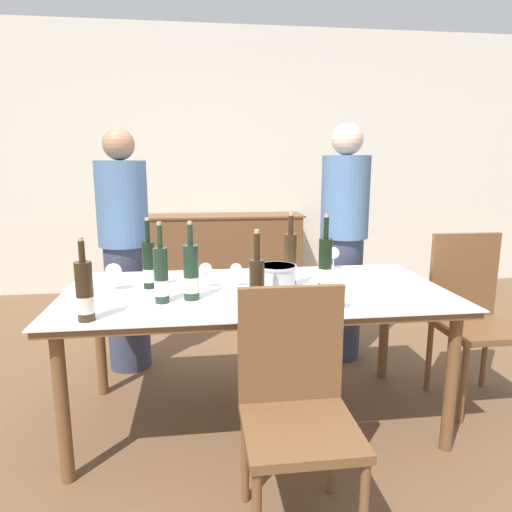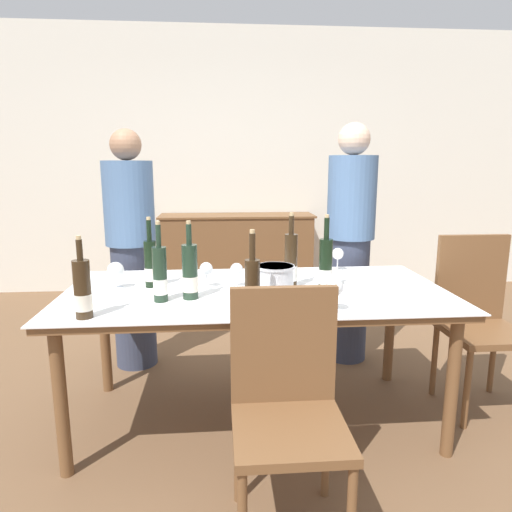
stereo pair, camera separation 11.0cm
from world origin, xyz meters
name	(u,v)px [view 1 (the left image)]	position (x,y,z in m)	size (l,w,h in m)	color
ground_plane	(256,418)	(0.00, 0.00, 0.00)	(12.00, 12.00, 0.00)	brown
back_wall	(223,163)	(0.00, 2.80, 1.40)	(8.00, 0.10, 2.80)	silver
sideboard_cabinet	(226,255)	(0.00, 2.51, 0.43)	(1.63, 0.46, 0.86)	brown
dining_table	(256,301)	(0.00, 0.00, 0.68)	(1.98, 0.99, 0.74)	brown
ice_bucket	(277,281)	(0.08, -0.19, 0.83)	(0.19, 0.19, 0.17)	silver
wine_bottle_0	(85,293)	(-0.77, -0.39, 0.86)	(0.07, 0.07, 0.36)	#332314
wine_bottle_1	(191,274)	(-0.33, -0.13, 0.87)	(0.08, 0.08, 0.38)	#1E3323
wine_bottle_2	(290,262)	(0.19, 0.02, 0.88)	(0.07, 0.07, 0.40)	#332314
wine_bottle_3	(257,288)	(-0.05, -0.40, 0.86)	(0.07, 0.07, 0.38)	#332314
wine_bottle_4	(149,266)	(-0.56, 0.10, 0.86)	(0.07, 0.07, 0.38)	black
wine_bottle_5	(161,276)	(-0.47, -0.17, 0.87)	(0.07, 0.07, 0.39)	#1E3323
wine_bottle_6	(325,265)	(0.36, -0.04, 0.87)	(0.07, 0.07, 0.40)	black
wine_glass_0	(206,271)	(-0.26, 0.07, 0.84)	(0.07, 0.07, 0.14)	white
wine_glass_1	(337,288)	(0.32, -0.38, 0.85)	(0.08, 0.08, 0.15)	white
wine_glass_2	(334,254)	(0.54, 0.39, 0.84)	(0.07, 0.07, 0.14)	white
wine_glass_3	(114,272)	(-0.73, 0.08, 0.84)	(0.09, 0.09, 0.14)	white
wine_glass_4	(236,271)	(-0.10, 0.07, 0.83)	(0.07, 0.07, 0.13)	white
chair_near_front	(295,395)	(0.06, -0.72, 0.52)	(0.42, 0.42, 0.92)	brown
chair_right_end	(471,308)	(1.29, 0.09, 0.56)	(0.42, 0.42, 0.99)	brown
person_host	(125,252)	(-0.78, 0.78, 0.81)	(0.33, 0.33, 1.61)	#383F56
person_guest_left	(343,244)	(0.72, 0.77, 0.83)	(0.33, 0.33, 1.66)	#383F56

